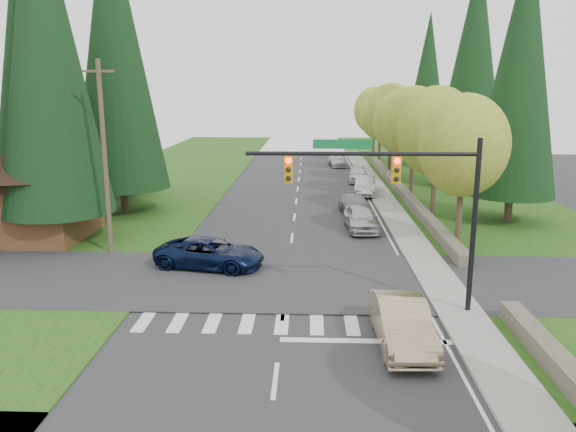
# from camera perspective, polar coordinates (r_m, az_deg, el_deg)

# --- Properties ---
(ground) EXTENTS (120.00, 120.00, 0.00)m
(ground) POSITION_cam_1_polar(r_m,az_deg,el_deg) (18.41, -1.12, -14.85)
(ground) COLOR #28282B
(ground) RESTS_ON ground
(grass_east) EXTENTS (14.00, 110.00, 0.06)m
(grass_east) POSITION_cam_1_polar(r_m,az_deg,el_deg) (39.16, 19.99, -0.55)
(grass_east) COLOR #174612
(grass_east) RESTS_ON ground
(grass_west) EXTENTS (14.00, 110.00, 0.06)m
(grass_west) POSITION_cam_1_polar(r_m,az_deg,el_deg) (39.79, -18.45, -0.23)
(grass_west) COLOR #174612
(grass_west) RESTS_ON ground
(cross_street) EXTENTS (120.00, 8.00, 0.10)m
(cross_street) POSITION_cam_1_polar(r_m,az_deg,el_deg) (25.75, -0.11, -6.57)
(cross_street) COLOR #28282B
(cross_street) RESTS_ON ground
(sidewalk_east) EXTENTS (1.80, 80.00, 0.13)m
(sidewalk_east) POSITION_cam_1_polar(r_m,az_deg,el_deg) (39.65, 10.71, 0.22)
(sidewalk_east) COLOR gray
(sidewalk_east) RESTS_ON ground
(curb_east) EXTENTS (0.20, 80.00, 0.13)m
(curb_east) POSITION_cam_1_polar(r_m,az_deg,el_deg) (39.54, 9.49, 0.23)
(curb_east) COLOR gray
(curb_east) RESTS_ON ground
(stone_wall_north) EXTENTS (0.70, 40.00, 0.70)m
(stone_wall_north) POSITION_cam_1_polar(r_m,az_deg,el_deg) (47.62, 11.35, 2.63)
(stone_wall_north) COLOR #4C4438
(stone_wall_north) RESTS_ON ground
(traffic_signal) EXTENTS (8.70, 0.37, 6.80)m
(traffic_signal) POSITION_cam_1_polar(r_m,az_deg,el_deg) (21.35, 11.32, 2.96)
(traffic_signal) COLOR black
(traffic_signal) RESTS_ON ground
(brown_building) EXTENTS (8.40, 8.40, 5.40)m
(brown_building) POSITION_cam_1_polar(r_m,az_deg,el_deg) (35.53, -24.61, 2.88)
(brown_building) COLOR #4C2D19
(brown_building) RESTS_ON ground
(utility_pole) EXTENTS (1.60, 0.24, 10.00)m
(utility_pole) POSITION_cam_1_polar(r_m,az_deg,el_deg) (30.34, -18.13, 5.73)
(utility_pole) COLOR #473828
(utility_pole) RESTS_ON ground
(decid_tree_0) EXTENTS (4.80, 4.80, 8.37)m
(decid_tree_0) POSITION_cam_1_polar(r_m,az_deg,el_deg) (31.52, 17.42, 6.85)
(decid_tree_0) COLOR #38281C
(decid_tree_0) RESTS_ON ground
(decid_tree_1) EXTENTS (5.20, 5.20, 8.80)m
(decid_tree_1) POSITION_cam_1_polar(r_m,az_deg,el_deg) (38.30, 14.87, 8.26)
(decid_tree_1) COLOR #38281C
(decid_tree_1) RESTS_ON ground
(decid_tree_2) EXTENTS (5.00, 5.00, 8.82)m
(decid_tree_2) POSITION_cam_1_polar(r_m,az_deg,el_deg) (45.10, 12.70, 9.16)
(decid_tree_2) COLOR #38281C
(decid_tree_2) RESTS_ON ground
(decid_tree_3) EXTENTS (5.00, 5.00, 8.55)m
(decid_tree_3) POSITION_cam_1_polar(r_m,az_deg,el_deg) (52.02, 11.41, 9.37)
(decid_tree_3) COLOR #38281C
(decid_tree_3) RESTS_ON ground
(decid_tree_4) EXTENTS (5.40, 5.40, 9.18)m
(decid_tree_4) POSITION_cam_1_polar(r_m,az_deg,el_deg) (58.93, 10.44, 10.17)
(decid_tree_4) COLOR #38281C
(decid_tree_4) RESTS_ON ground
(decid_tree_5) EXTENTS (4.80, 4.80, 8.30)m
(decid_tree_5) POSITION_cam_1_polar(r_m,az_deg,el_deg) (65.85, 9.38, 10.00)
(decid_tree_5) COLOR #38281C
(decid_tree_5) RESTS_ON ground
(decid_tree_6) EXTENTS (5.20, 5.20, 8.86)m
(decid_tree_6) POSITION_cam_1_polar(r_m,az_deg,el_deg) (72.80, 8.79, 10.53)
(decid_tree_6) COLOR #38281C
(decid_tree_6) RESTS_ON ground
(conifer_w_a) EXTENTS (6.12, 6.12, 19.80)m
(conifer_w_a) POSITION_cam_1_polar(r_m,az_deg,el_deg) (33.42, -23.47, 15.64)
(conifer_w_a) COLOR #38281C
(conifer_w_a) RESTS_ON ground
(conifer_w_b) EXTENTS (5.44, 5.44, 17.80)m
(conifer_w_b) POSITION_cam_1_polar(r_m,az_deg,el_deg) (38.26, -24.90, 13.51)
(conifer_w_b) COLOR #38281C
(conifer_w_b) RESTS_ON ground
(conifer_w_c) EXTENTS (6.46, 6.46, 20.80)m
(conifer_w_c) POSITION_cam_1_polar(r_m,az_deg,el_deg) (40.51, -17.22, 16.14)
(conifer_w_c) COLOR #38281C
(conifer_w_c) RESTS_ON ground
(conifer_w_e) EXTENTS (5.78, 5.78, 18.80)m
(conifer_w_e) POSITION_cam_1_polar(r_m,az_deg,el_deg) (46.77, -17.06, 14.39)
(conifer_w_e) COLOR #38281C
(conifer_w_e) RESTS_ON ground
(conifer_e_a) EXTENTS (5.44, 5.44, 17.80)m
(conifer_e_a) POSITION_cam_1_polar(r_m,az_deg,el_deg) (38.57, 22.58, 13.70)
(conifer_e_a) COLOR #38281C
(conifer_e_a) RESTS_ON ground
(conifer_e_b) EXTENTS (6.12, 6.12, 19.80)m
(conifer_e_b) POSITION_cam_1_polar(r_m,az_deg,el_deg) (52.25, 18.34, 14.63)
(conifer_e_b) COLOR #38281C
(conifer_e_b) RESTS_ON ground
(conifer_e_c) EXTENTS (5.10, 5.10, 16.80)m
(conifer_e_c) POSITION_cam_1_polar(r_m,az_deg,el_deg) (65.59, 13.98, 13.07)
(conifer_e_c) COLOR #38281C
(conifer_e_c) RESTS_ON ground
(sedan_champagne) EXTENTS (1.81, 4.83, 1.58)m
(sedan_champagne) POSITION_cam_1_polar(r_m,az_deg,el_deg) (19.73, 11.51, -10.61)
(sedan_champagne) COLOR tan
(sedan_champagne) RESTS_ON ground
(suv_navy) EXTENTS (5.67, 3.49, 1.47)m
(suv_navy) POSITION_cam_1_polar(r_m,az_deg,el_deg) (27.59, -7.92, -3.77)
(suv_navy) COLOR black
(suv_navy) RESTS_ON ground
(parked_car_a) EXTENTS (2.09, 4.62, 1.54)m
(parked_car_a) POSITION_cam_1_polar(r_m,az_deg,el_deg) (34.84, 7.43, -0.21)
(parked_car_a) COLOR #B9B8BE
(parked_car_a) RESTS_ON ground
(parked_car_b) EXTENTS (2.30, 4.78, 1.34)m
(parked_car_b) POSITION_cam_1_polar(r_m,az_deg,el_deg) (39.21, 6.84, 1.12)
(parked_car_b) COLOR gray
(parked_car_b) RESTS_ON ground
(parked_car_c) EXTENTS (2.11, 4.76, 1.52)m
(parked_car_c) POSITION_cam_1_polar(r_m,az_deg,el_deg) (46.55, 7.84, 3.04)
(parked_car_c) COLOR silver
(parked_car_c) RESTS_ON ground
(parked_car_d) EXTENTS (2.05, 4.44, 1.47)m
(parked_car_d) POSITION_cam_1_polar(r_m,az_deg,el_deg) (53.06, 7.15, 4.23)
(parked_car_d) COLOR silver
(parked_car_d) RESTS_ON ground
(parked_car_e) EXTENTS (2.28, 4.59, 1.28)m
(parked_car_e) POSITION_cam_1_polar(r_m,az_deg,el_deg) (63.81, 5.06, 5.62)
(parked_car_e) COLOR #ACADB1
(parked_car_e) RESTS_ON ground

